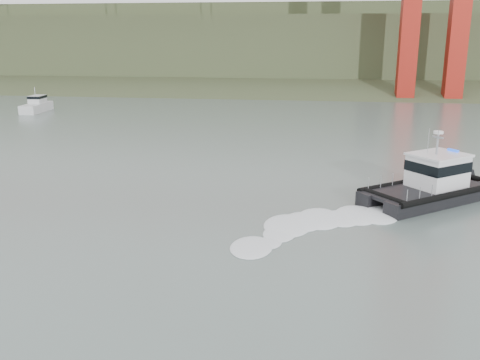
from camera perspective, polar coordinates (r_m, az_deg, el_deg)
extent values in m
plane|color=#52625B|center=(25.73, 0.69, -10.28)|extent=(400.00, 400.00, 0.00)
cube|color=#2E3E23|center=(115.59, 6.87, 9.61)|extent=(500.00, 44.72, 16.25)
cube|color=#2E3E23|center=(143.14, 7.29, 13.07)|extent=(500.00, 70.00, 18.00)
cube|color=#2E3E23|center=(168.05, 7.55, 15.06)|extent=(500.00, 60.00, 16.00)
cube|color=black|center=(39.93, 18.27, -1.09)|extent=(8.82, 7.44, 1.13)
cube|color=black|center=(38.40, 21.09, -1.99)|extent=(8.82, 7.44, 1.13)
cube|color=black|center=(38.68, 19.26, -0.99)|extent=(9.32, 8.53, 0.24)
cube|color=white|center=(39.09, 20.31, 0.89)|extent=(4.41, 4.32, 2.16)
cube|color=black|center=(39.00, 20.36, 1.44)|extent=(4.49, 4.40, 0.71)
cube|color=white|center=(38.84, 20.47, 2.54)|extent=(4.67, 4.58, 0.15)
cylinder|color=#92949A|center=(38.47, 20.30, 3.62)|extent=(0.15, 0.15, 1.69)
cylinder|color=white|center=(38.34, 20.41, 4.79)|extent=(0.66, 0.66, 0.17)
cube|color=silver|center=(85.70, -20.89, 7.18)|extent=(2.69, 6.93, 1.36)
cube|color=silver|center=(86.08, -20.80, 7.99)|extent=(1.98, 2.83, 1.36)
cube|color=black|center=(86.03, -20.83, 8.29)|extent=(2.04, 2.89, 0.40)
cylinder|color=#92949A|center=(85.44, -21.04, 8.76)|extent=(0.09, 0.09, 1.36)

